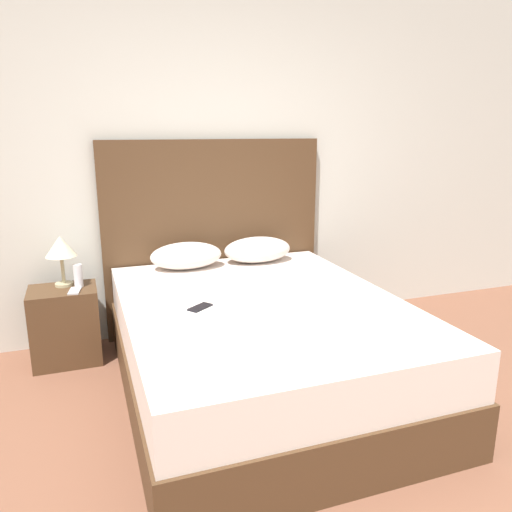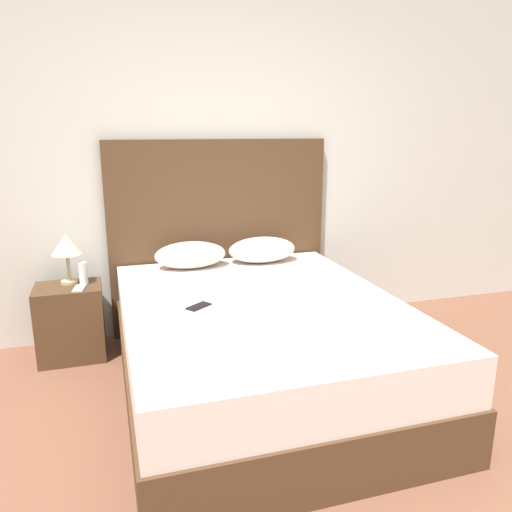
{
  "view_description": "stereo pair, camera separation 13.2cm",
  "coord_description": "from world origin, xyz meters",
  "px_view_note": "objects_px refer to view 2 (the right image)",
  "views": [
    {
      "loc": [
        -1.05,
        -1.39,
        1.59
      ],
      "look_at": [
        -0.07,
        1.37,
        0.84
      ],
      "focal_mm": 35.0,
      "sensor_mm": 36.0,
      "label": 1
    },
    {
      "loc": [
        -0.93,
        -1.43,
        1.59
      ],
      "look_at": [
        -0.07,
        1.37,
        0.84
      ],
      "focal_mm": 35.0,
      "sensor_mm": 36.0,
      "label": 2
    }
  ],
  "objects_px": {
    "phone_on_bed": "(199,306)",
    "nightstand": "(71,322)",
    "phone_on_nightstand": "(79,288)",
    "bed": "(261,346)",
    "table_lamp": "(66,246)"
  },
  "relations": [
    {
      "from": "nightstand",
      "to": "phone_on_nightstand",
      "type": "xyz_separation_m",
      "value": [
        0.08,
        -0.09,
        0.27
      ]
    },
    {
      "from": "table_lamp",
      "to": "phone_on_nightstand",
      "type": "distance_m",
      "value": 0.32
    },
    {
      "from": "bed",
      "to": "phone_on_nightstand",
      "type": "bearing_deg",
      "value": 145.08
    },
    {
      "from": "phone_on_bed",
      "to": "phone_on_nightstand",
      "type": "distance_m",
      "value": 1.02
    },
    {
      "from": "bed",
      "to": "table_lamp",
      "type": "bearing_deg",
      "value": 141.39
    },
    {
      "from": "table_lamp",
      "to": "nightstand",
      "type": "bearing_deg",
      "value": -101.81
    },
    {
      "from": "phone_on_bed",
      "to": "table_lamp",
      "type": "relative_size",
      "value": 0.46
    },
    {
      "from": "bed",
      "to": "table_lamp",
      "type": "xyz_separation_m",
      "value": [
        -1.13,
        0.9,
        0.51
      ]
    },
    {
      "from": "phone_on_bed",
      "to": "phone_on_nightstand",
      "type": "xyz_separation_m",
      "value": [
        -0.68,
        0.75,
        -0.06
      ]
    },
    {
      "from": "phone_on_bed",
      "to": "table_lamp",
      "type": "height_order",
      "value": "table_lamp"
    },
    {
      "from": "nightstand",
      "to": "table_lamp",
      "type": "distance_m",
      "value": 0.54
    },
    {
      "from": "bed",
      "to": "table_lamp",
      "type": "relative_size",
      "value": 5.99
    },
    {
      "from": "phone_on_bed",
      "to": "nightstand",
      "type": "distance_m",
      "value": 1.18
    },
    {
      "from": "phone_on_nightstand",
      "to": "phone_on_bed",
      "type": "bearing_deg",
      "value": -47.62
    },
    {
      "from": "phone_on_nightstand",
      "to": "nightstand",
      "type": "bearing_deg",
      "value": 132.82
    }
  ]
}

